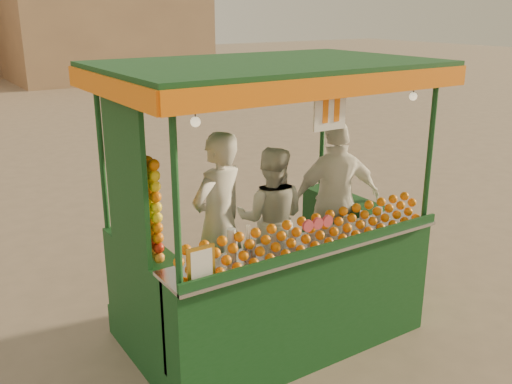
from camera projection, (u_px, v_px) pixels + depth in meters
ground at (245, 348)px, 5.85m from camera, size 90.00×90.00×0.00m
building_right at (104, 26)px, 27.84m from camera, size 9.00×6.00×5.00m
juice_cart at (269, 257)px, 5.74m from camera, size 3.14×2.03×2.85m
vendor_left at (219, 222)px, 5.78m from camera, size 0.78×0.63×1.86m
vendor_middle at (271, 219)px, 6.22m from camera, size 0.99×0.96×1.60m
vendor_right at (336, 200)px, 6.47m from camera, size 1.15×0.73×1.83m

